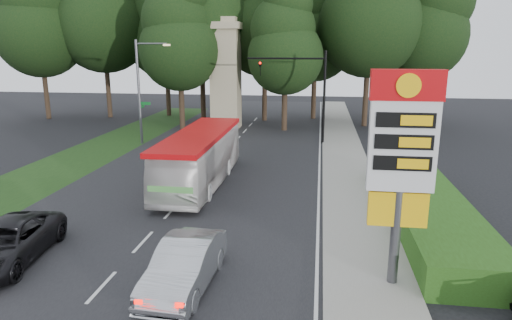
# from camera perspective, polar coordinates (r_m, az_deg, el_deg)

# --- Properties ---
(ground) EXTENTS (120.00, 120.00, 0.00)m
(ground) POSITION_cam_1_polar(r_m,az_deg,el_deg) (15.51, -19.57, -15.72)
(ground) COLOR black
(ground) RESTS_ON ground
(road_surface) EXTENTS (14.00, 80.00, 0.02)m
(road_surface) POSITION_cam_1_polar(r_m,az_deg,el_deg) (25.85, -7.40, -2.93)
(road_surface) COLOR black
(road_surface) RESTS_ON ground
(sidewalk_right) EXTENTS (3.00, 80.00, 0.12)m
(sidewalk_right) POSITION_cam_1_polar(r_m,az_deg,el_deg) (25.01, 11.78, -3.58)
(sidewalk_right) COLOR gray
(sidewalk_right) RESTS_ON ground
(grass_verge_left) EXTENTS (5.00, 50.00, 0.02)m
(grass_verge_left) POSITION_cam_1_polar(r_m,az_deg,el_deg) (34.75, -20.01, 0.72)
(grass_verge_left) COLOR #193814
(grass_verge_left) RESTS_ON ground
(hedge) EXTENTS (3.00, 14.00, 1.20)m
(hedge) POSITION_cam_1_polar(r_m,az_deg,el_deg) (21.51, 20.52, -5.59)
(hedge) COLOR #254B14
(hedge) RESTS_ON ground
(gas_station_pylon) EXTENTS (2.10, 0.45, 6.85)m
(gas_station_pylon) POSITION_cam_1_polar(r_m,az_deg,el_deg) (14.35, 17.80, 1.12)
(gas_station_pylon) COLOR #59595E
(gas_station_pylon) RESTS_ON ground
(traffic_signal_mast) EXTENTS (6.10, 0.35, 7.20)m
(traffic_signal_mast) POSITION_cam_1_polar(r_m,az_deg,el_deg) (35.94, 6.45, 9.42)
(traffic_signal_mast) COLOR black
(traffic_signal_mast) RESTS_ON ground
(streetlight_signs) EXTENTS (2.75, 0.98, 8.00)m
(streetlight_signs) POSITION_cam_1_polar(r_m,az_deg,el_deg) (36.62, -14.14, 8.81)
(streetlight_signs) COLOR #59595E
(streetlight_signs) RESTS_ON ground
(monument) EXTENTS (3.00, 3.00, 10.05)m
(monument) POSITION_cam_1_polar(r_m,az_deg,el_deg) (42.78, -3.80, 10.78)
(monument) COLOR tan
(monument) RESTS_ON ground
(tree_far_west) EXTENTS (8.96, 8.96, 17.60)m
(tree_far_west) POSITION_cam_1_polar(r_m,az_deg,el_deg) (53.32, -25.65, 16.12)
(tree_far_west) COLOR #2D2116
(tree_far_west) RESTS_ON ground
(tree_west_mid) EXTENTS (9.80, 9.80, 19.25)m
(tree_west_mid) POSITION_cam_1_polar(r_m,az_deg,el_deg) (52.21, -18.73, 17.91)
(tree_west_mid) COLOR #2D2116
(tree_west_mid) RESTS_ON ground
(tree_west_near) EXTENTS (8.40, 8.40, 16.50)m
(tree_west_near) POSITION_cam_1_polar(r_m,az_deg,el_deg) (51.66, -11.33, 16.54)
(tree_west_near) COLOR #2D2116
(tree_west_near) RESTS_ON ground
(tree_center_right) EXTENTS (9.24, 9.24, 18.15)m
(tree_center_right) POSITION_cam_1_polar(r_m,az_deg,el_deg) (47.29, 1.13, 18.28)
(tree_center_right) COLOR #2D2116
(tree_center_right) RESTS_ON ground
(tree_east_near) EXTENTS (8.12, 8.12, 15.95)m
(tree_east_near) POSITION_cam_1_polar(r_m,az_deg,el_deg) (48.87, 7.50, 16.46)
(tree_east_near) COLOR #2D2116
(tree_east_near) RESTS_ON ground
(tree_east_mid) EXTENTS (9.52, 9.52, 18.70)m
(tree_east_mid) POSITION_cam_1_polar(r_m,az_deg,el_deg) (45.18, 14.19, 18.50)
(tree_east_mid) COLOR #2D2116
(tree_east_mid) RESTS_ON ground
(tree_far_east) EXTENTS (8.68, 8.68, 17.05)m
(tree_far_east) POSITION_cam_1_polar(r_m,az_deg,el_deg) (47.81, 20.09, 16.62)
(tree_far_east) COLOR #2D2116
(tree_far_east) RESTS_ON ground
(tree_monument_left) EXTENTS (7.28, 7.28, 14.30)m
(tree_monument_left) POSITION_cam_1_polar(r_m,az_deg,el_deg) (42.77, -9.62, 15.41)
(tree_monument_left) COLOR #2D2116
(tree_monument_left) RESTS_ON ground
(tree_monument_right) EXTENTS (6.72, 6.72, 13.20)m
(tree_monument_right) POSITION_cam_1_polar(r_m,az_deg,el_deg) (41.44, 3.70, 14.69)
(tree_monument_right) COLOR #2D2116
(tree_monument_right) RESTS_ON ground
(transit_bus) EXTENTS (2.50, 10.58, 2.94)m
(transit_bus) POSITION_cam_1_polar(r_m,az_deg,el_deg) (25.35, -6.99, 0.17)
(transit_bus) COLOR silver
(transit_bus) RESTS_ON ground
(sedan_silver) EXTENTS (1.82, 4.70, 1.53)m
(sedan_silver) POSITION_cam_1_polar(r_m,az_deg,el_deg) (14.96, -8.92, -12.87)
(sedan_silver) COLOR #ADB0B5
(sedan_silver) RESTS_ON ground
(suv_charcoal) EXTENTS (2.98, 5.45, 1.45)m
(suv_charcoal) POSITION_cam_1_polar(r_m,az_deg,el_deg) (18.67, -28.77, -9.04)
(suv_charcoal) COLOR black
(suv_charcoal) RESTS_ON ground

